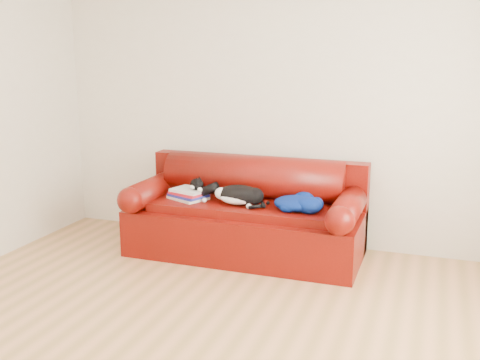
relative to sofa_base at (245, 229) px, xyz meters
The scene contains 7 objects.
ground 1.52m from the sofa_base, 83.98° to the right, with size 4.50×4.50×0.00m, color olive.
room_shell 2.07m from the sofa_base, 79.23° to the right, with size 4.52×4.02×2.61m.
sofa_base is the anchor object (origin of this frame).
sofa_back 0.39m from the sofa_base, 90.00° to the left, with size 2.10×1.01×0.88m.
book_stack 0.61m from the sofa_base, behind, with size 0.40×0.37×0.10m.
cat 0.36m from the sofa_base, 102.93° to the right, with size 0.61×0.24×0.22m.
blanket 0.61m from the sofa_base, ahead, with size 0.46×0.40×0.14m.
Camera 1 is at (1.44, -3.15, 1.82)m, focal length 42.00 mm.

